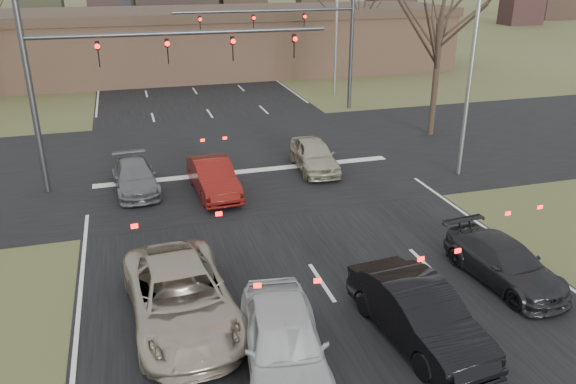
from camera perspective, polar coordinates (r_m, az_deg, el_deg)
name	(u,v)px	position (r m, az deg, el deg)	size (l,w,h in m)	color
ground	(362,344)	(14.61, 7.52, -15.06)	(360.00, 360.00, 0.00)	#424524
road_main	(162,42)	(71.24, -12.65, 14.65)	(14.00, 300.00, 0.02)	black
road_cross	(239,158)	(27.45, -5.00, 3.49)	(200.00, 14.00, 0.02)	black
building	(205,41)	(49.41, -8.39, 14.89)	(42.40, 10.40, 5.30)	#8C644B
mast_arm_near	(116,64)	(23.81, -17.10, 12.28)	(12.12, 0.24, 8.00)	#383A3D
mast_arm_far	(309,30)	(35.54, 2.15, 16.12)	(11.12, 0.24, 8.00)	#383A3D
streetlight_right_near	(470,47)	(24.96, 17.99, 13.80)	(2.34, 0.25, 10.00)	gray
streetlight_right_far	(334,14)	(40.29, 4.73, 17.60)	(2.34, 0.25, 10.00)	gray
car_silver_suv	(181,297)	(15.05, -10.81, -10.46)	(2.57, 5.58, 1.55)	#A79B87
car_white_sedan	(284,342)	(13.27, -0.40, -14.95)	(1.86, 4.62, 1.57)	#BCBCBE
car_black_hatch	(418,313)	(14.58, 13.11, -11.92)	(1.61, 4.61, 1.52)	black
car_charcoal_sedan	(504,262)	(17.86, 21.12, -6.69)	(1.73, 4.26, 1.24)	black
car_grey_ahead	(135,177)	(24.07, -15.29, 1.49)	(1.67, 4.11, 1.19)	slate
car_red_ahead	(213,177)	(23.07, -7.60, 1.47)	(1.48, 4.25, 1.40)	#60110D
car_silver_ahead	(314,155)	(25.61, 2.66, 3.78)	(1.66, 4.12, 1.40)	#A6A186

